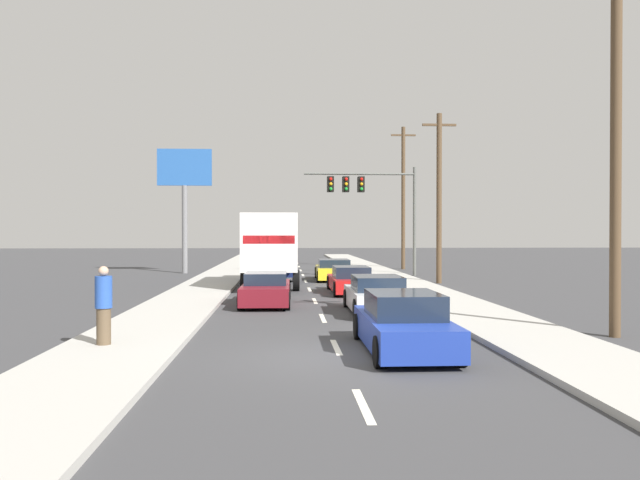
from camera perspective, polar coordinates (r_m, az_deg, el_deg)
ground_plane at (r=38.67m, az=-1.50°, el=-3.29°), size 140.00×140.00×0.00m
sidewalk_right at (r=34.22m, az=7.06°, el=-3.70°), size 2.75×80.00×0.14m
sidewalk_left at (r=33.86m, az=-9.60°, el=-3.75°), size 2.75×80.00×0.14m
lane_markings at (r=32.35m, az=-1.14°, el=-4.06°), size 0.14×57.00×0.01m
box_truck at (r=31.23m, az=-4.38°, el=-0.54°), size 2.75×8.41×3.54m
car_maroon at (r=23.71m, az=-4.87°, el=-4.48°), size 1.88×4.69×1.20m
car_yellow at (r=35.54m, az=1.23°, el=-2.73°), size 2.08×4.48×1.19m
car_red at (r=28.13m, az=2.76°, el=-3.68°), size 1.83×4.67×1.19m
car_white at (r=21.22m, az=5.08°, el=-5.00°), size 1.87×4.35×1.25m
car_blue at (r=14.51m, az=7.53°, el=-7.55°), size 1.85×4.49×1.34m
traffic_signal_mast at (r=39.28m, az=3.99°, el=4.32°), size 6.97×0.69×6.73m
utility_pole_near at (r=18.02m, az=25.06°, el=8.19°), size 1.80×0.28×9.83m
utility_pole_mid at (r=34.02m, az=10.66°, el=3.92°), size 1.80×0.28×8.94m
utility_pole_far at (r=46.63m, az=7.50°, el=3.93°), size 1.80×0.28×10.36m
roadside_billboard at (r=42.66m, az=-12.08°, el=4.75°), size 3.54×0.36×8.16m
pedestrian_near_corner at (r=15.25m, az=-18.88°, el=-5.58°), size 0.38×0.38×1.78m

